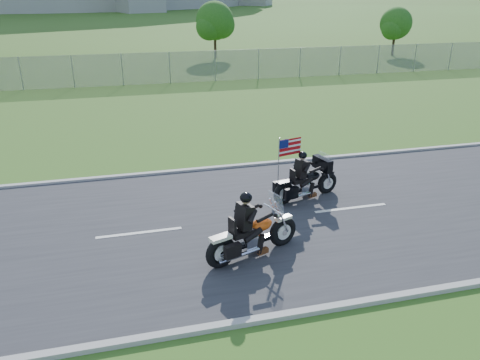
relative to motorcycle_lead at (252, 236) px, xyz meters
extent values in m
plane|color=#364C17|center=(-0.55, 1.74, -0.54)|extent=(420.00, 420.00, 0.00)
cube|color=#28282B|center=(-0.55, 1.74, -0.52)|extent=(120.00, 8.00, 0.04)
cube|color=#9E9B93|center=(-0.55, 5.79, -0.49)|extent=(120.00, 0.18, 0.12)
cube|color=#9E9B93|center=(-0.55, -2.31, -0.49)|extent=(120.00, 0.18, 0.12)
cube|color=gray|center=(-5.55, 21.74, 0.46)|extent=(60.00, 0.03, 2.00)
cylinder|color=#382316|center=(5.45, 31.74, 0.72)|extent=(0.22, 0.22, 2.52)
sphere|color=#215215|center=(5.45, 31.74, 2.61)|extent=(3.20, 3.20, 3.20)
sphere|color=#215215|center=(6.09, 32.22, 2.25)|extent=(2.40, 2.40, 2.40)
sphere|color=#215215|center=(4.89, 31.34, 2.16)|extent=(2.24, 2.24, 2.24)
cylinder|color=#382316|center=(21.45, 29.74, 0.58)|extent=(0.22, 0.22, 2.24)
sphere|color=#215215|center=(21.45, 29.74, 2.26)|extent=(2.80, 2.80, 2.80)
sphere|color=#215215|center=(22.01, 30.16, 1.94)|extent=(2.10, 2.10, 2.10)
sphere|color=#215215|center=(20.96, 29.39, 1.86)|extent=(1.96, 1.96, 1.96)
torus|color=black|center=(0.88, 0.31, -0.15)|extent=(0.80, 0.44, 0.78)
torus|color=black|center=(-0.80, -0.28, -0.15)|extent=(0.80, 0.44, 0.78)
ellipsoid|color=#E85211|center=(0.26, 0.09, 0.23)|extent=(0.67, 0.51, 0.29)
cube|color=black|center=(-0.26, -0.09, 0.19)|extent=(0.65, 0.49, 0.13)
cube|color=black|center=(-0.21, -0.07, 0.60)|extent=(0.38, 0.48, 0.58)
sphere|color=black|center=(-0.16, -0.06, 1.05)|extent=(0.36, 0.36, 0.28)
cube|color=silver|center=(0.65, 0.23, 0.73)|extent=(0.20, 0.47, 0.42)
torus|color=black|center=(3.22, 2.95, -0.18)|extent=(0.72, 0.35, 0.70)
torus|color=black|center=(1.68, 2.53, -0.18)|extent=(0.72, 0.35, 0.70)
ellipsoid|color=black|center=(2.65, 2.79, 0.16)|extent=(0.59, 0.43, 0.26)
cube|color=black|center=(2.18, 2.67, 0.12)|extent=(0.57, 0.41, 0.11)
cube|color=black|center=(2.22, 2.68, 0.49)|extent=(0.32, 0.42, 0.52)
sphere|color=black|center=(2.27, 2.69, 0.89)|extent=(0.31, 0.31, 0.25)
cube|color=black|center=(3.00, 2.89, 0.49)|extent=(0.40, 0.78, 0.38)
cube|color=#B70C11|center=(1.90, 2.79, 1.15)|extent=(0.73, 0.22, 0.49)
camera|label=1|loc=(-2.60, -9.25, 5.47)|focal=35.00mm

